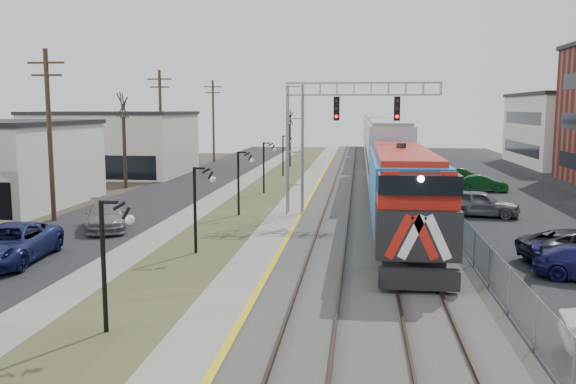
# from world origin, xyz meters

# --- Properties ---
(street_west) EXTENTS (7.00, 120.00, 0.04)m
(street_west) POSITION_xyz_m (-11.50, 35.00, 0.02)
(street_west) COLOR black
(street_west) RESTS_ON ground
(sidewalk) EXTENTS (2.00, 120.00, 0.08)m
(sidewalk) POSITION_xyz_m (-7.00, 35.00, 0.04)
(sidewalk) COLOR gray
(sidewalk) RESTS_ON ground
(grass_median) EXTENTS (4.00, 120.00, 0.06)m
(grass_median) POSITION_xyz_m (-4.00, 35.00, 0.03)
(grass_median) COLOR #494C28
(grass_median) RESTS_ON ground
(platform) EXTENTS (2.00, 120.00, 0.24)m
(platform) POSITION_xyz_m (-1.00, 35.00, 0.12)
(platform) COLOR gray
(platform) RESTS_ON ground
(ballast_bed) EXTENTS (8.00, 120.00, 0.20)m
(ballast_bed) POSITION_xyz_m (4.00, 35.00, 0.10)
(ballast_bed) COLOR #595651
(ballast_bed) RESTS_ON ground
(parking_lot) EXTENTS (16.00, 120.00, 0.04)m
(parking_lot) POSITION_xyz_m (16.00, 35.00, 0.02)
(parking_lot) COLOR black
(parking_lot) RESTS_ON ground
(platform_edge) EXTENTS (0.24, 120.00, 0.01)m
(platform_edge) POSITION_xyz_m (-0.12, 35.00, 0.24)
(platform_edge) COLOR gold
(platform_edge) RESTS_ON platform
(track_near) EXTENTS (1.58, 120.00, 0.15)m
(track_near) POSITION_xyz_m (2.00, 35.00, 0.28)
(track_near) COLOR #2D2119
(track_near) RESTS_ON ballast_bed
(track_far) EXTENTS (1.58, 120.00, 0.15)m
(track_far) POSITION_xyz_m (5.50, 35.00, 0.28)
(track_far) COLOR #2D2119
(track_far) RESTS_ON ballast_bed
(train) EXTENTS (3.00, 85.85, 5.33)m
(train) POSITION_xyz_m (5.50, 56.93, 2.92)
(train) COLOR #166CB8
(train) RESTS_ON ground
(signal_gantry) EXTENTS (9.00, 1.07, 8.15)m
(signal_gantry) POSITION_xyz_m (1.22, 27.99, 5.59)
(signal_gantry) COLOR gray
(signal_gantry) RESTS_ON ground
(lampposts) EXTENTS (0.14, 62.14, 4.00)m
(lampposts) POSITION_xyz_m (-4.00, 18.29, 2.00)
(lampposts) COLOR black
(lampposts) RESTS_ON ground
(utility_poles) EXTENTS (0.28, 80.28, 10.00)m
(utility_poles) POSITION_xyz_m (-14.50, 25.00, 5.00)
(utility_poles) COLOR #4C3823
(utility_poles) RESTS_ON ground
(fence) EXTENTS (0.04, 120.00, 1.60)m
(fence) POSITION_xyz_m (8.20, 35.00, 0.80)
(fence) COLOR gray
(fence) RESTS_ON ground
(bare_trees) EXTENTS (12.30, 42.30, 5.95)m
(bare_trees) POSITION_xyz_m (-12.66, 38.91, 2.70)
(bare_trees) COLOR #382D23
(bare_trees) RESTS_ON ground
(car_lot_e) EXTENTS (5.06, 2.92, 1.62)m
(car_lot_e) POSITION_xyz_m (10.74, 29.44, 0.81)
(car_lot_e) COLOR slate
(car_lot_e) RESTS_ON ground
(car_lot_f) EXTENTS (4.09, 2.17, 1.28)m
(car_lot_f) POSITION_xyz_m (13.22, 41.15, 0.64)
(car_lot_f) COLOR #0C3C15
(car_lot_f) RESTS_ON ground
(car_street_a) EXTENTS (3.22, 6.07, 1.62)m
(car_street_a) POSITION_xyz_m (-11.49, 15.47, 0.81)
(car_street_a) COLOR navy
(car_street_a) RESTS_ON ground
(car_street_b) EXTENTS (3.86, 5.51, 1.48)m
(car_street_b) POSITION_xyz_m (-10.38, 22.94, 0.74)
(car_street_b) COLOR gray
(car_street_b) RESTS_ON ground
(car_lot_g) EXTENTS (5.46, 2.78, 1.52)m
(car_lot_g) POSITION_xyz_m (12.02, 45.06, 0.76)
(car_lot_g) COLOR #0D4115
(car_lot_g) RESTS_ON ground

